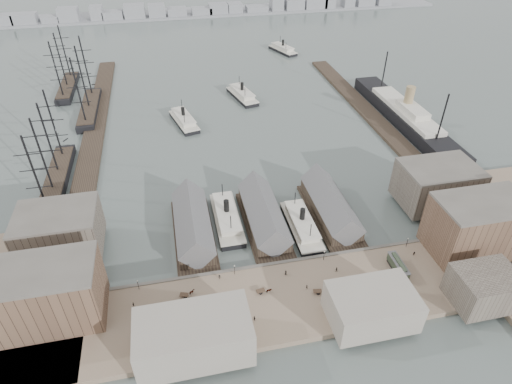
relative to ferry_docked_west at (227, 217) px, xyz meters
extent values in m
plane|color=#4F5B58|center=(13.00, -21.25, -2.56)|extent=(900.00, 900.00, 0.00)
cube|color=#826D58|center=(13.00, -41.25, -1.56)|extent=(180.00, 30.00, 2.00)
cube|color=#59544C|center=(13.00, -26.45, -1.41)|extent=(180.00, 1.20, 2.30)
cube|color=#2D231C|center=(-55.00, 78.75, -1.76)|extent=(10.00, 220.00, 1.60)
cube|color=#2D231C|center=(91.00, 68.75, -1.76)|extent=(10.00, 180.00, 1.60)
cube|color=#2D231C|center=(-13.00, -5.25, -1.96)|extent=(14.00, 42.00, 1.20)
cube|color=#2D231C|center=(-13.00, -4.25, 1.14)|extent=(12.00, 36.00, 5.00)
cube|color=#59595B|center=(-13.00, -4.25, 3.74)|extent=(12.60, 37.00, 12.60)
cube|color=#2D231C|center=(13.00, -5.25, -1.96)|extent=(14.00, 42.00, 1.20)
cube|color=#2D231C|center=(13.00, -4.25, 1.14)|extent=(12.00, 36.00, 5.00)
cube|color=#59595B|center=(13.00, -4.25, 3.74)|extent=(12.60, 37.00, 12.60)
cube|color=#2D231C|center=(39.00, -5.25, -1.96)|extent=(14.00, 42.00, 1.20)
cube|color=#2D231C|center=(39.00, -4.25, 1.14)|extent=(12.00, 36.00, 5.00)
cube|color=#59595B|center=(39.00, -4.25, 3.74)|extent=(12.60, 37.00, 12.60)
cube|color=brown|center=(-57.00, -33.25, 8.44)|extent=(32.00, 18.00, 18.00)
cube|color=#60564C|center=(-57.00, -3.25, 6.44)|extent=(26.00, 20.00, 14.00)
cube|color=brown|center=(79.00, -33.25, 8.94)|extent=(30.00, 18.00, 19.00)
cube|color=#60564C|center=(81.00, -6.25, 6.94)|extent=(28.00, 20.00, 15.00)
cube|color=gray|center=(33.00, -53.25, 4.44)|extent=(24.00, 16.00, 10.00)
cube|color=gray|center=(-17.00, -53.25, 5.44)|extent=(30.00, 16.00, 12.00)
cube|color=#60564C|center=(68.00, -54.25, 4.94)|extent=(18.00, 14.00, 11.00)
cylinder|color=black|center=(-32.00, -28.25, 1.24)|extent=(0.16, 0.16, 3.60)
sphere|color=silver|center=(-32.00, -28.25, 3.14)|extent=(0.44, 0.44, 0.44)
cylinder|color=black|center=(-2.00, -28.25, 1.24)|extent=(0.16, 0.16, 3.60)
sphere|color=silver|center=(-2.00, -28.25, 3.14)|extent=(0.44, 0.44, 0.44)
cylinder|color=black|center=(28.00, -28.25, 1.24)|extent=(0.16, 0.16, 3.60)
sphere|color=silver|center=(28.00, -28.25, 3.14)|extent=(0.44, 0.44, 0.44)
cylinder|color=black|center=(58.00, -28.25, 1.24)|extent=(0.16, 0.16, 3.60)
sphere|color=silver|center=(58.00, -28.25, 3.14)|extent=(0.44, 0.44, 0.44)
cube|color=gray|center=(13.00, 318.75, -1.56)|extent=(500.00, 40.00, 2.00)
cube|color=gray|center=(-149.59, 308.75, 2.56)|extent=(17.36, 14.00, 10.23)
cube|color=gray|center=(-132.16, 308.75, 2.58)|extent=(20.65, 14.00, 10.28)
cube|color=gray|center=(-110.57, 308.75, 1.06)|extent=(14.71, 14.00, 7.23)
cube|color=gray|center=(-94.98, 308.75, 4.06)|extent=(17.63, 14.00, 13.23)
cube|color=gray|center=(-70.49, 308.75, 4.23)|extent=(10.74, 14.00, 13.58)
cube|color=gray|center=(-56.86, 308.75, 1.76)|extent=(18.06, 14.00, 8.64)
cube|color=gray|center=(-36.92, 308.75, 4.09)|extent=(18.55, 14.00, 13.29)
cube|color=gray|center=(-16.70, 308.75, 3.68)|extent=(15.33, 14.00, 12.47)
cube|color=gray|center=(1.71, 308.75, 1.80)|extent=(17.56, 14.00, 8.72)
cube|color=gray|center=(24.96, 308.75, 1.26)|extent=(18.76, 14.00, 7.63)
cube|color=gray|center=(40.85, 308.75, 2.62)|extent=(17.61, 14.00, 10.35)
cube|color=gray|center=(57.04, 308.75, 2.59)|extent=(13.38, 14.00, 10.30)
cube|color=gray|center=(78.61, 308.75, 0.82)|extent=(20.73, 14.00, 6.75)
cube|color=gray|center=(98.69, 308.75, 5.23)|extent=(11.51, 14.00, 15.57)
cube|color=gray|center=(116.47, 308.75, 3.07)|extent=(18.17, 14.00, 11.26)
cube|color=gray|center=(138.20, 308.75, 3.36)|extent=(21.81, 14.00, 11.83)
cube|color=gray|center=(152.05, 308.75, 5.19)|extent=(11.12, 14.00, 15.50)
cube|color=gray|center=(172.69, 308.75, 2.59)|extent=(10.90, 14.00, 10.29)
cube|color=gray|center=(210.92, 308.75, 2.70)|extent=(14.21, 14.00, 10.51)
cube|color=black|center=(0.00, 0.00, -1.58)|extent=(8.73, 30.57, 1.96)
cube|color=silver|center=(0.00, 0.00, -0.16)|extent=(9.17, 30.57, 0.55)
cube|color=silver|center=(0.00, 0.00, 1.37)|extent=(7.10, 21.83, 2.40)
cube|color=silver|center=(0.00, 0.00, 2.90)|extent=(7.64, 24.02, 0.44)
cylinder|color=black|center=(0.00, 0.00, 5.30)|extent=(1.96, 1.96, 4.91)
cylinder|color=black|center=(0.00, 9.82, 5.08)|extent=(0.33, 0.33, 6.55)
cylinder|color=black|center=(0.00, -9.82, 5.08)|extent=(0.33, 0.33, 6.55)
cube|color=black|center=(26.00, -10.00, -1.62)|extent=(8.31, 29.09, 1.87)
cube|color=silver|center=(26.00, -10.00, -0.27)|extent=(8.73, 29.09, 0.52)
cube|color=silver|center=(26.00, -10.00, 1.18)|extent=(6.75, 20.78, 2.29)
cube|color=silver|center=(26.00, -10.00, 2.64)|extent=(7.27, 22.86, 0.42)
cylinder|color=black|center=(26.00, -10.00, 4.92)|extent=(1.87, 1.87, 4.67)
cylinder|color=black|center=(26.00, -0.65, 4.71)|extent=(0.31, 0.31, 6.23)
cylinder|color=black|center=(26.00, -19.35, 4.71)|extent=(0.31, 0.31, 6.23)
cube|color=black|center=(-9.40, 85.10, -1.66)|extent=(14.45, 29.14, 1.80)
cube|color=silver|center=(-9.40, 85.10, -0.36)|extent=(14.84, 29.23, 0.50)
cube|color=silver|center=(-9.40, 85.10, 1.05)|extent=(11.08, 21.00, 2.20)
cube|color=silver|center=(-9.40, 85.10, 2.45)|extent=(12.05, 23.06, 0.40)
cylinder|color=black|center=(-9.40, 85.10, 4.65)|extent=(1.80, 1.80, 4.51)
cylinder|color=black|center=(-9.40, 94.12, 4.45)|extent=(0.30, 0.30, 6.01)
cylinder|color=black|center=(-9.40, 76.09, 4.45)|extent=(0.30, 0.30, 6.01)
cube|color=black|center=(26.82, 111.06, -1.63)|extent=(14.81, 30.07, 1.86)
cube|color=silver|center=(26.82, 111.06, -0.28)|extent=(15.22, 30.16, 0.52)
cube|color=silver|center=(26.82, 111.06, 1.16)|extent=(11.37, 21.67, 2.27)
cube|color=silver|center=(26.82, 111.06, 2.61)|extent=(12.36, 23.80, 0.41)
cylinder|color=black|center=(26.82, 111.06, 4.88)|extent=(1.86, 1.86, 4.65)
cylinder|color=black|center=(26.82, 120.36, 4.68)|extent=(0.31, 0.31, 6.20)
cylinder|color=black|center=(26.82, 101.76, 4.68)|extent=(0.31, 0.31, 6.20)
cube|color=black|center=(72.58, 188.50, -1.69)|extent=(16.65, 27.98, 1.73)
cube|color=silver|center=(72.58, 188.50, -0.44)|extent=(17.01, 28.11, 0.48)
cube|color=silver|center=(72.58, 188.50, 0.91)|extent=(12.60, 20.25, 2.12)
cube|color=silver|center=(72.58, 188.50, 2.26)|extent=(13.73, 22.22, 0.39)
cylinder|color=black|center=(72.58, 188.50, 4.38)|extent=(1.73, 1.73, 4.34)
cylinder|color=black|center=(72.58, 197.17, 4.19)|extent=(0.29, 0.29, 5.78)
cylinder|color=black|center=(72.58, 179.83, 4.19)|extent=(0.29, 0.29, 5.78)
cube|color=black|center=(-66.30, 39.32, -0.88)|extent=(8.38, 57.73, 3.35)
cube|color=#2D231C|center=(-66.30, 39.32, 1.07)|extent=(7.91, 51.96, 0.56)
cylinder|color=black|center=(-66.30, 19.11, 16.07)|extent=(0.74, 0.74, 31.66)
cylinder|color=black|center=(-66.30, 32.58, 16.07)|extent=(0.74, 0.74, 31.66)
cylinder|color=black|center=(-66.30, 46.05, 16.07)|extent=(0.74, 0.74, 31.66)
cylinder|color=black|center=(-66.30, 59.52, 16.07)|extent=(0.74, 0.74, 31.66)
cube|color=black|center=(-59.40, 110.39, -0.77)|extent=(8.93, 51.57, 3.57)
cube|color=#2D231C|center=(-59.40, 110.39, 1.31)|extent=(8.43, 46.42, 0.60)
cylinder|color=black|center=(-59.40, 92.34, 17.28)|extent=(0.79, 0.79, 33.72)
cylinder|color=black|center=(-59.40, 110.39, 17.28)|extent=(0.79, 0.79, 33.72)
cylinder|color=black|center=(-59.40, 128.44, 17.28)|extent=(0.79, 0.79, 33.72)
cube|color=black|center=(-75.61, 145.55, -0.88)|extent=(8.38, 46.58, 3.35)
cube|color=#2D231C|center=(-75.61, 145.55, 1.08)|extent=(7.92, 41.92, 0.56)
cylinder|color=black|center=(-75.61, 129.25, 16.07)|extent=(0.75, 0.75, 31.67)
cylinder|color=black|center=(-75.61, 145.55, 16.07)|extent=(0.75, 0.75, 31.67)
cylinder|color=black|center=(-75.61, 161.86, 16.07)|extent=(0.75, 0.75, 31.67)
cube|color=black|center=(105.00, 61.76, 0.62)|extent=(13.76, 100.55, 6.35)
cube|color=silver|center=(105.00, 61.76, 4.85)|extent=(11.64, 58.21, 2.12)
cube|color=silver|center=(105.00, 56.47, 7.50)|extent=(8.47, 21.17, 3.18)
cylinder|color=tan|center=(105.00, 61.76, 12.26)|extent=(4.66, 4.66, 10.58)
cube|color=black|center=(49.51, -38.08, -0.14)|extent=(2.66, 9.96, 0.84)
cube|color=#273425|center=(49.51, -38.08, 1.64)|extent=(2.77, 10.49, 2.72)
cube|color=#59595B|center=(49.51, -38.08, 3.15)|extent=(2.99, 10.91, 0.31)
imported|color=black|center=(-16.08, -33.43, 0.25)|extent=(1.78, 1.68, 1.61)
cube|color=#3F2D21|center=(-18.56, -34.20, 0.34)|extent=(2.93, 2.21, 0.25)
cylinder|color=black|center=(-18.35, -34.87, -0.01)|extent=(1.07, 0.40, 1.10)
cylinder|color=black|center=(-18.77, -33.53, -0.01)|extent=(1.07, 0.40, 1.10)
imported|color=black|center=(6.95, -37.95, 0.17)|extent=(1.83, 1.03, 1.46)
cube|color=#3F2D21|center=(4.38, -37.58, 0.34)|extent=(2.79, 1.86, 0.25)
cylinder|color=black|center=(4.28, -38.27, -0.01)|extent=(1.10, 0.24, 1.10)
cylinder|color=black|center=(4.48, -36.88, -0.01)|extent=(1.10, 0.24, 1.10)
imported|color=black|center=(23.86, -40.96, 0.24)|extent=(1.62, 1.81, 1.61)
cube|color=#3F2D21|center=(21.30, -41.42, 0.34)|extent=(2.82, 1.94, 0.25)
cylinder|color=black|center=(21.42, -42.11, -0.01)|extent=(1.10, 0.27, 1.10)
cylinder|color=black|center=(21.18, -40.73, -0.01)|extent=(1.10, 0.27, 1.10)
imported|color=black|center=(-33.50, -34.63, 0.27)|extent=(0.75, 0.69, 1.66)
imported|color=black|center=(-25.01, -40.99, 0.30)|extent=(0.94, 0.79, 1.72)
imported|color=black|center=(-7.06, -29.25, 0.27)|extent=(1.21, 0.92, 1.67)
imported|color=black|center=(0.46, -47.05, 0.26)|extent=(0.88, 1.01, 1.63)
imported|color=black|center=(13.91, -31.97, 0.32)|extent=(0.96, 1.03, 1.76)
imported|color=black|center=(18.74, -38.93, 0.23)|extent=(0.64, 0.70, 1.57)
imported|color=black|center=(30.25, -34.02, 0.30)|extent=(1.01, 0.90, 1.71)
imported|color=black|center=(47.53, -49.00, 0.35)|extent=(1.35, 1.11, 1.82)
imported|color=black|center=(58.50, -32.58, 0.26)|extent=(0.97, 0.42, 1.63)
imported|color=black|center=(73.00, -42.36, 0.31)|extent=(1.01, 0.87, 1.74)
camera|label=1|loc=(-15.55, -123.02, 101.33)|focal=30.00mm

